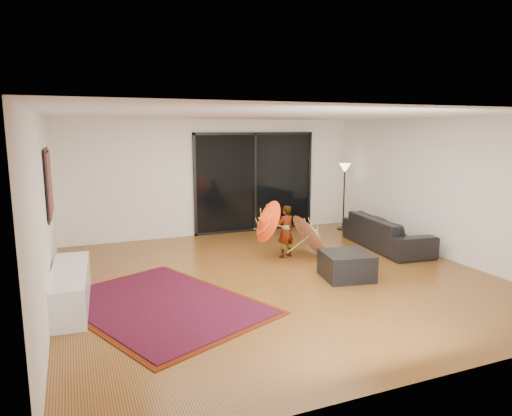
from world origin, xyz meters
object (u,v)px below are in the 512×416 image
sofa (386,232)px  child (286,231)px  media_console (70,288)px  ottoman (346,265)px

sofa → child: (-2.28, 0.16, 0.18)m
media_console → ottoman: bearing=-2.1°
child → sofa: bearing=161.6°
media_console → child: bearing=19.5°
sofa → ottoman: sofa is taller
media_console → ottoman: size_ratio=2.49×
ottoman → child: bearing=104.3°
media_console → ottoman: 4.33m
media_console → child: 4.07m
sofa → child: size_ratio=2.22×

